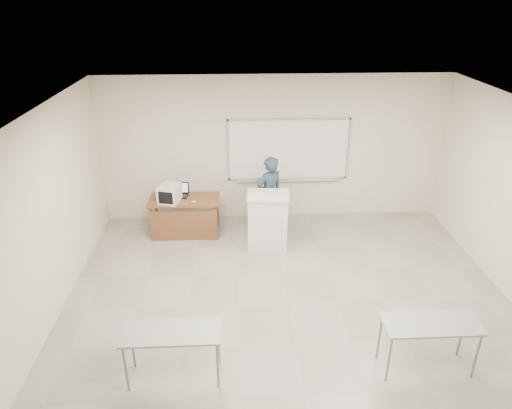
{
  "coord_description": "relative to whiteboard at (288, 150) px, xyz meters",
  "views": [
    {
      "loc": [
        -0.79,
        -4.85,
        4.48
      ],
      "look_at": [
        -0.45,
        2.2,
        1.11
      ],
      "focal_mm": 32.0,
      "sensor_mm": 36.0,
      "label": 1
    }
  ],
  "objects": [
    {
      "name": "floor",
      "position": [
        -0.3,
        -3.97,
        -1.49
      ],
      "size": [
        7.0,
        8.0,
        0.01
      ],
      "primitive_type": "cube",
      "color": "gray",
      "rests_on": "ground"
    },
    {
      "name": "whiteboard",
      "position": [
        0.0,
        0.0,
        0.0
      ],
      "size": [
        2.48,
        0.1,
        1.31
      ],
      "color": "white",
      "rests_on": "floor"
    },
    {
      "name": "student_desks",
      "position": [
        -0.3,
        -5.32,
        -0.81
      ],
      "size": [
        4.4,
        2.2,
        0.73
      ],
      "color": "gray",
      "rests_on": "floor"
    },
    {
      "name": "instructor_desk",
      "position": [
        -2.1,
        -0.78,
        -0.95
      ],
      "size": [
        1.36,
        0.68,
        0.75
      ],
      "rotation": [
        0.0,
        0.0,
        -0.01
      ],
      "color": "brown",
      "rests_on": "floor"
    },
    {
      "name": "podium",
      "position": [
        -0.5,
        -1.26,
        -0.94
      ],
      "size": [
        0.76,
        0.56,
        1.07
      ],
      "rotation": [
        0.0,
        0.0,
        -0.09
      ],
      "color": "silver",
      "rests_on": "floor"
    },
    {
      "name": "crt_monitor",
      "position": [
        -2.35,
        -0.79,
        -0.56
      ],
      "size": [
        0.37,
        0.42,
        0.35
      ],
      "rotation": [
        0.0,
        0.0,
        -0.25
      ],
      "color": "beige",
      "rests_on": "instructor_desk"
    },
    {
      "name": "laptop",
      "position": [
        -2.2,
        -0.51,
        -0.67
      ],
      "size": [
        0.33,
        0.31,
        0.24
      ],
      "rotation": [
        0.0,
        0.0,
        -0.1
      ],
      "color": "black",
      "rests_on": "instructor_desk"
    },
    {
      "name": "mouse",
      "position": [
        -1.9,
        -0.87,
        -0.71
      ],
      "size": [
        0.1,
        0.07,
        0.04
      ],
      "primitive_type": "ellipsoid",
      "rotation": [
        0.0,
        0.0,
        0.08
      ],
      "color": "#B5BABE",
      "rests_on": "instructor_desk"
    },
    {
      "name": "keyboard",
      "position": [
        -0.65,
        -1.18,
        -0.4
      ],
      "size": [
        0.43,
        0.25,
        0.02
      ],
      "primitive_type": "cube",
      "rotation": [
        0.0,
        0.0,
        -0.31
      ],
      "color": "beige",
      "rests_on": "podium"
    },
    {
      "name": "presenter",
      "position": [
        -0.43,
        -0.69,
        -0.68
      ],
      "size": [
        0.7,
        0.63,
        1.6
      ],
      "primitive_type": "imported",
      "rotation": [
        0.0,
        0.0,
        3.69
      ],
      "color": "black",
      "rests_on": "floor"
    }
  ]
}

